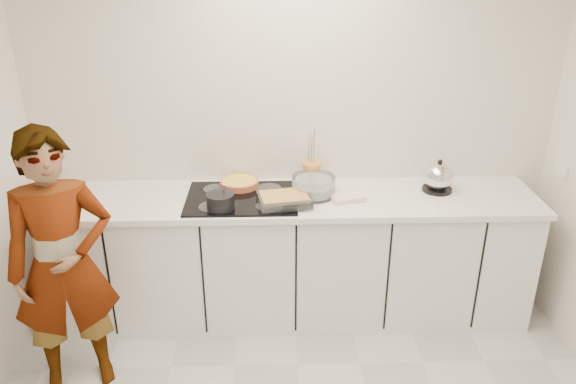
{
  "coord_description": "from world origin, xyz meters",
  "views": [
    {
      "loc": [
        -0.14,
        -2.1,
        2.45
      ],
      "look_at": [
        -0.05,
        1.05,
        1.05
      ],
      "focal_mm": 35.0,
      "sensor_mm": 36.0,
      "label": 1
    }
  ],
  "objects_px": {
    "saucepan": "(220,201)",
    "baking_dish": "(284,199)",
    "hob": "(242,198)",
    "cook": "(63,266)",
    "mixing_bowl": "(313,187)",
    "utensil_crock": "(312,174)",
    "kettle": "(438,178)",
    "tart_dish": "(239,183)"
  },
  "relations": [
    {
      "from": "saucepan",
      "to": "baking_dish",
      "type": "bearing_deg",
      "value": 7.42
    },
    {
      "from": "hob",
      "to": "cook",
      "type": "xyz_separation_m",
      "value": [
        -0.97,
        -0.63,
        -0.11
      ]
    },
    {
      "from": "hob",
      "to": "mixing_bowl",
      "type": "bearing_deg",
      "value": 5.72
    },
    {
      "from": "saucepan",
      "to": "utensil_crock",
      "type": "xyz_separation_m",
      "value": [
        0.6,
        0.4,
        0.02
      ]
    },
    {
      "from": "baking_dish",
      "to": "kettle",
      "type": "height_order",
      "value": "kettle"
    },
    {
      "from": "tart_dish",
      "to": "baking_dish",
      "type": "bearing_deg",
      "value": -44.89
    },
    {
      "from": "saucepan",
      "to": "mixing_bowl",
      "type": "height_order",
      "value": "saucepan"
    },
    {
      "from": "kettle",
      "to": "utensil_crock",
      "type": "bearing_deg",
      "value": 171.07
    },
    {
      "from": "baking_dish",
      "to": "kettle",
      "type": "xyz_separation_m",
      "value": [
        1.04,
        0.21,
        0.05
      ]
    },
    {
      "from": "tart_dish",
      "to": "kettle",
      "type": "xyz_separation_m",
      "value": [
        1.34,
        -0.09,
        0.06
      ]
    },
    {
      "from": "saucepan",
      "to": "kettle",
      "type": "relative_size",
      "value": 0.78
    },
    {
      "from": "baking_dish",
      "to": "utensil_crock",
      "type": "xyz_separation_m",
      "value": [
        0.2,
        0.34,
        0.03
      ]
    },
    {
      "from": "saucepan",
      "to": "hob",
      "type": "bearing_deg",
      "value": 53.79
    },
    {
      "from": "utensil_crock",
      "to": "kettle",
      "type": "bearing_deg",
      "value": -8.93
    },
    {
      "from": "saucepan",
      "to": "utensil_crock",
      "type": "height_order",
      "value": "saucepan"
    },
    {
      "from": "mixing_bowl",
      "to": "saucepan",
      "type": "bearing_deg",
      "value": -160.3
    },
    {
      "from": "hob",
      "to": "mixing_bowl",
      "type": "distance_m",
      "value": 0.48
    },
    {
      "from": "hob",
      "to": "baking_dish",
      "type": "height_order",
      "value": "baking_dish"
    },
    {
      "from": "mixing_bowl",
      "to": "kettle",
      "type": "height_order",
      "value": "kettle"
    },
    {
      "from": "mixing_bowl",
      "to": "baking_dish",
      "type": "bearing_deg",
      "value": -140.72
    },
    {
      "from": "kettle",
      "to": "mixing_bowl",
      "type": "bearing_deg",
      "value": -176.73
    },
    {
      "from": "baking_dish",
      "to": "tart_dish",
      "type": "bearing_deg",
      "value": 135.11
    },
    {
      "from": "kettle",
      "to": "cook",
      "type": "bearing_deg",
      "value": -162.37
    },
    {
      "from": "saucepan",
      "to": "kettle",
      "type": "height_order",
      "value": "kettle"
    },
    {
      "from": "hob",
      "to": "cook",
      "type": "height_order",
      "value": "cook"
    },
    {
      "from": "mixing_bowl",
      "to": "cook",
      "type": "height_order",
      "value": "cook"
    },
    {
      "from": "hob",
      "to": "tart_dish",
      "type": "bearing_deg",
      "value": 96.82
    },
    {
      "from": "cook",
      "to": "baking_dish",
      "type": "bearing_deg",
      "value": 2.96
    },
    {
      "from": "hob",
      "to": "kettle",
      "type": "height_order",
      "value": "kettle"
    },
    {
      "from": "baking_dish",
      "to": "cook",
      "type": "xyz_separation_m",
      "value": [
        -1.25,
        -0.52,
        -0.16
      ]
    },
    {
      "from": "kettle",
      "to": "hob",
      "type": "bearing_deg",
      "value": -175.84
    },
    {
      "from": "kettle",
      "to": "utensil_crock",
      "type": "relative_size",
      "value": 1.47
    },
    {
      "from": "tart_dish",
      "to": "utensil_crock",
      "type": "height_order",
      "value": "utensil_crock"
    },
    {
      "from": "saucepan",
      "to": "baking_dish",
      "type": "distance_m",
      "value": 0.4
    },
    {
      "from": "saucepan",
      "to": "baking_dish",
      "type": "height_order",
      "value": "saucepan"
    },
    {
      "from": "mixing_bowl",
      "to": "kettle",
      "type": "bearing_deg",
      "value": 3.27
    },
    {
      "from": "mixing_bowl",
      "to": "utensil_crock",
      "type": "relative_size",
      "value": 2.09
    },
    {
      "from": "hob",
      "to": "kettle",
      "type": "distance_m",
      "value": 1.33
    },
    {
      "from": "tart_dish",
      "to": "saucepan",
      "type": "xyz_separation_m",
      "value": [
        -0.1,
        -0.35,
        0.02
      ]
    },
    {
      "from": "hob",
      "to": "cook",
      "type": "bearing_deg",
      "value": -146.92
    },
    {
      "from": "saucepan",
      "to": "tart_dish",
      "type": "bearing_deg",
      "value": 74.13
    },
    {
      "from": "cook",
      "to": "hob",
      "type": "bearing_deg",
      "value": 13.52
    }
  ]
}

